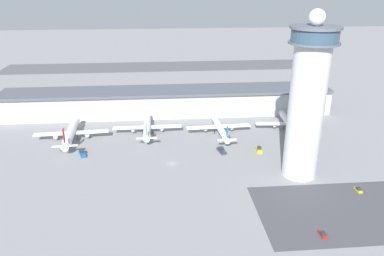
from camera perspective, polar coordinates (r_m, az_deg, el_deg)
name	(u,v)px	position (r m, az deg, el deg)	size (l,w,h in m)	color
ground_plane	(172,164)	(178.49, -3.13, -5.43)	(1000.00, 1000.00, 0.00)	gray
terminal_building	(168,102)	(240.09, -3.75, 4.04)	(206.94, 25.00, 16.25)	#B2B2B7
runway_strip	(164,66)	(375.46, -4.26, 9.34)	(310.41, 44.00, 0.01)	#515154
control_tower	(307,100)	(162.68, 17.14, 4.07)	(20.06, 20.06, 71.20)	silver
parking_lot_surface	(342,211)	(155.52, 21.85, -11.68)	(64.00, 40.00, 0.01)	#424247
airplane_gate_alpha	(71,132)	(211.34, -17.96, -0.64)	(39.71, 39.62, 14.14)	silver
airplane_gate_bravo	(147,127)	(210.87, -6.85, 0.19)	(38.43, 35.72, 12.55)	silver
airplane_gate_charlie	(219,126)	(210.29, 4.13, 0.25)	(36.54, 41.69, 11.93)	white
airplane_gate_delta	(289,123)	(222.17, 14.50, 0.72)	(37.85, 35.66, 11.64)	silver
service_truck_catering	(221,150)	(189.74, 4.51, -3.43)	(4.25, 7.56, 2.46)	black
service_truck_fuel	(259,150)	(192.55, 10.15, -3.27)	(2.63, 5.85, 2.93)	black
service_truck_baggage	(82,154)	(193.66, -16.37, -3.76)	(4.70, 7.41, 2.54)	black
car_red_hatchback	(358,190)	(171.17, 24.00, -8.58)	(1.85, 4.25, 1.37)	black
car_black_suv	(323,234)	(140.24, 19.31, -15.05)	(1.94, 4.31, 1.35)	black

